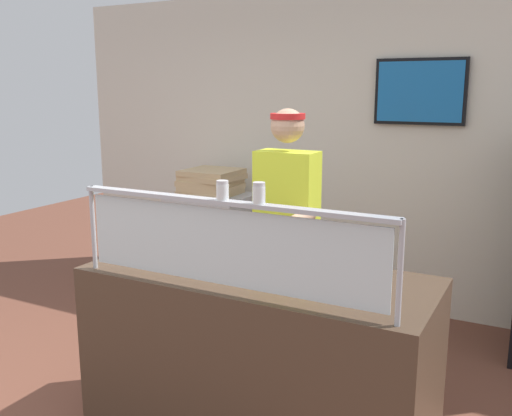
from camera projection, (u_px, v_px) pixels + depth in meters
name	position (u px, v px, depth m)	size (l,w,h in m)	color
ground_plane	(302.00, 387.00, 3.65)	(12.00, 12.00, 0.00)	brown
shop_rear_unit	(383.00, 152.00, 4.79)	(6.20, 0.13, 2.70)	silver
serving_counter	(258.00, 359.00, 3.02)	(1.80, 0.77, 0.95)	#4C3828
sneeze_guard	(225.00, 235.00, 2.58)	(1.62, 0.06, 0.44)	#B2B5BC
pizza_tray	(260.00, 265.00, 3.00)	(0.43, 0.43, 0.04)	#9EA0A8
pizza_server	(259.00, 262.00, 2.97)	(0.07, 0.28, 0.01)	#ADAFB7
parmesan_shaker	(223.00, 192.00, 2.54)	(0.06, 0.06, 0.09)	white
pepper_flake_shaker	(259.00, 194.00, 2.46)	(0.06, 0.06, 0.09)	white
worker_figure	(287.00, 229.00, 3.60)	(0.41, 0.50, 1.76)	#23232D
prep_shelf	(212.00, 245.00, 5.19)	(0.70, 0.55, 0.95)	#B7BABF
pizza_box_stack	(211.00, 182.00, 5.07)	(0.50, 0.48, 0.22)	tan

